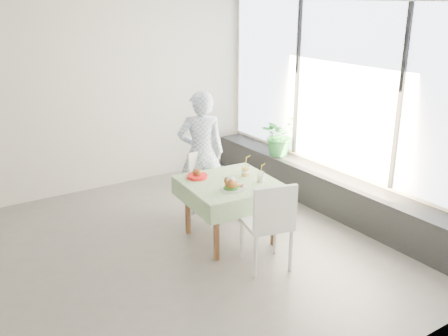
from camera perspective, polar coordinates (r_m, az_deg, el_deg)
floor at (r=5.68m, az=-9.43°, el=-10.72°), size 6.00×6.00×0.00m
wall_back at (r=7.44m, az=-18.05°, el=7.34°), size 6.00×0.02×2.80m
wall_front at (r=3.13m, az=8.50°, el=-7.66°), size 6.00×0.02×2.80m
wall_right at (r=6.84m, az=13.57°, el=6.77°), size 0.02×5.00×2.80m
window_pane at (r=6.77m, az=13.56°, el=8.81°), size 0.01×4.80×2.18m
window_ledge at (r=7.03m, az=11.72°, el=-2.59°), size 0.40×4.80×0.50m
cafe_table at (r=5.93m, az=0.67°, el=-4.11°), size 1.12×1.12×0.74m
chair_far at (r=6.58m, az=-1.65°, el=-3.44°), size 0.52×0.52×0.90m
chair_near at (r=5.44m, az=4.88°, el=-8.22°), size 0.58×0.58×1.00m
diner at (r=6.55m, az=-2.64°, el=1.67°), size 0.72×0.62×1.68m
main_dish at (r=5.58m, az=0.95°, el=-1.97°), size 0.31×0.31×0.16m
juice_cup_orange at (r=6.00m, az=2.46°, el=-0.30°), size 0.10×0.10×0.28m
juice_cup_lemonade at (r=5.82m, az=4.20°, el=-1.05°), size 0.09×0.09×0.25m
second_dish at (r=5.94m, az=-3.08°, el=-0.83°), size 0.25×0.25×0.12m
potted_plant at (r=7.58m, az=6.35°, el=3.79°), size 0.67×0.62×0.62m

